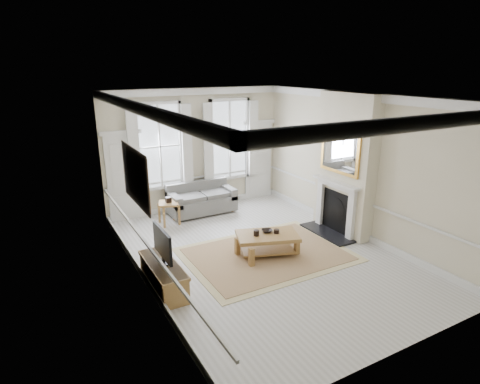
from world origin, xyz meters
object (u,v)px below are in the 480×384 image
side_table (169,206)px  coffee_table (267,238)px  tv_stand (163,276)px  sofa (201,200)px

side_table → coffee_table: (1.26, -2.77, -0.07)m
tv_stand → sofa: bearing=56.6°
coffee_table → tv_stand: size_ratio=1.03×
side_table → coffee_table: bearing=-65.5°
side_table → tv_stand: size_ratio=0.42×
coffee_table → tv_stand: tv_stand is taller
side_table → coffee_table: 3.04m
sofa → side_table: 1.15m
sofa → coffee_table: (0.18, -3.16, 0.05)m
sofa → coffee_table: 3.16m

